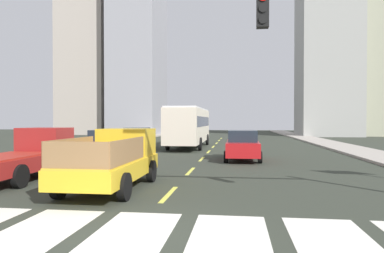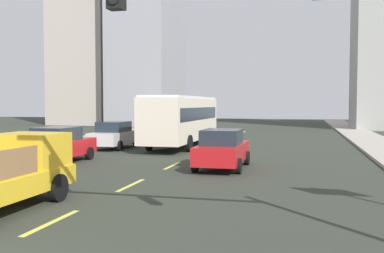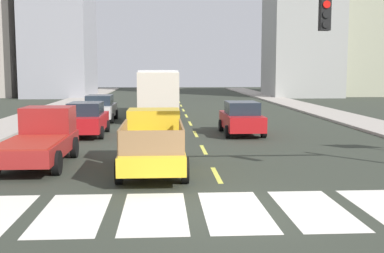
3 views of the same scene
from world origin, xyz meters
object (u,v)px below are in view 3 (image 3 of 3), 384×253
(pickup_stakebed, at_px, (153,143))
(sedan_mid, at_px, (100,108))
(pickup_dark, at_px, (41,138))
(sedan_far, at_px, (86,119))
(city_bus, at_px, (159,90))
(sedan_near_left, at_px, (241,118))

(pickup_stakebed, bearing_deg, sedan_mid, 100.89)
(pickup_stakebed, xyz_separation_m, pickup_dark, (-4.07, 1.43, -0.02))
(pickup_stakebed, height_order, sedan_far, pickup_stakebed)
(pickup_stakebed, xyz_separation_m, city_bus, (0.07, 17.96, 1.02))
(sedan_far, bearing_deg, sedan_near_left, 0.88)
(pickup_stakebed, height_order, city_bus, city_bus)
(city_bus, distance_m, sedan_mid, 4.59)
(sedan_mid, distance_m, sedan_near_left, 10.72)
(sedan_mid, distance_m, sedan_far, 6.93)
(pickup_stakebed, relative_size, sedan_far, 1.18)
(pickup_dark, distance_m, city_bus, 17.07)
(city_bus, height_order, sedan_near_left, city_bus)
(pickup_dark, relative_size, sedan_near_left, 1.18)
(sedan_far, bearing_deg, pickup_dark, -92.97)
(sedan_near_left, bearing_deg, city_bus, 116.84)
(sedan_far, bearing_deg, pickup_stakebed, -66.88)
(pickup_dark, xyz_separation_m, sedan_mid, (0.31, 14.24, -0.06))
(sedan_mid, height_order, sedan_near_left, same)
(city_bus, distance_m, sedan_near_left, 10.25)
(city_bus, xyz_separation_m, sedan_far, (-3.64, -9.22, -1.09))
(pickup_stakebed, height_order, sedan_mid, pickup_stakebed)
(city_bus, bearing_deg, sedan_far, -110.90)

